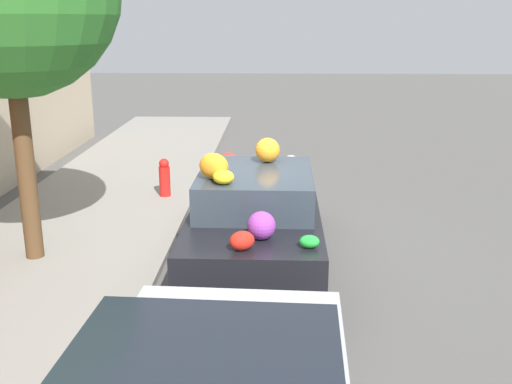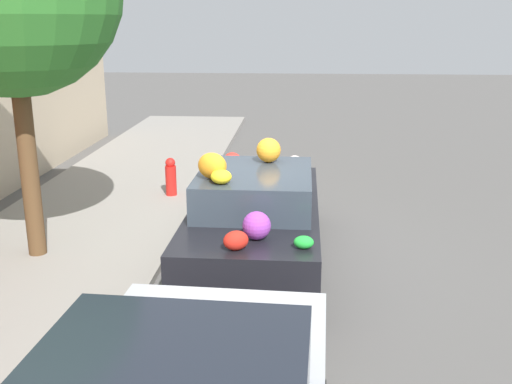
# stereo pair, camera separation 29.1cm
# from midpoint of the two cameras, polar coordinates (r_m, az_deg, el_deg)

# --- Properties ---
(ground_plane) EXTENTS (60.00, 60.00, 0.00)m
(ground_plane) POSITION_cam_midpoint_polar(r_m,az_deg,el_deg) (8.41, 0.07, -6.44)
(ground_plane) COLOR #565451
(sidewalk_curb) EXTENTS (24.00, 3.20, 0.11)m
(sidewalk_curb) POSITION_cam_midpoint_polar(r_m,az_deg,el_deg) (8.98, -17.46, -5.36)
(sidewalk_curb) COLOR gray
(sidewalk_curb) RESTS_ON ground
(fire_hydrant) EXTENTS (0.20, 0.20, 0.70)m
(fire_hydrant) POSITION_cam_midpoint_polar(r_m,az_deg,el_deg) (11.06, -7.37, 1.45)
(fire_hydrant) COLOR red
(fire_hydrant) RESTS_ON sidewalk_curb
(art_car) EXTENTS (4.08, 1.74, 1.65)m
(art_car) POSITION_cam_midpoint_polar(r_m,az_deg,el_deg) (8.15, 1.01, -1.93)
(art_car) COLOR black
(art_car) RESTS_ON ground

